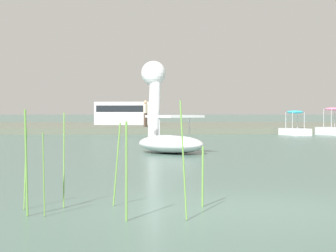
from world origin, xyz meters
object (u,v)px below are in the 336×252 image
at_px(swan_boat, 166,126).
at_px(pedal_boat_cyan, 295,128).
at_px(person_on_path, 145,112).
at_px(parked_van, 124,112).
at_px(pedal_boat_pink, 333,128).

relative_size(swan_boat, pedal_boat_cyan, 1.48).
relative_size(person_on_path, parked_van, 0.38).
xyz_separation_m(pedal_boat_cyan, parked_van, (-10.62, 11.86, 0.95)).
distance_m(pedal_boat_cyan, parked_van, 15.95).
bearing_deg(parked_van, swan_boat, -85.24).
bearing_deg(pedal_boat_cyan, person_on_path, 154.97).
bearing_deg(pedal_boat_pink, person_on_path, 160.52).
bearing_deg(pedal_boat_pink, pedal_boat_cyan, -175.66).
relative_size(pedal_boat_cyan, parked_van, 0.49).
height_order(swan_boat, pedal_boat_cyan, swan_boat).
height_order(swan_boat, parked_van, swan_boat).
xyz_separation_m(swan_boat, pedal_boat_cyan, (8.29, 16.17, -0.50)).
height_order(pedal_boat_cyan, pedal_boat_pink, pedal_boat_pink).
height_order(swan_boat, pedal_boat_pink, swan_boat).
bearing_deg(swan_boat, parked_van, 94.76).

